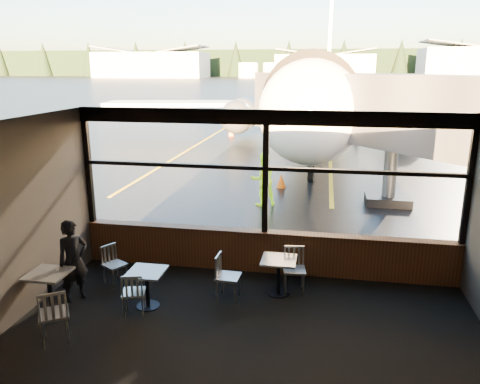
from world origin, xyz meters
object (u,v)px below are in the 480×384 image
(cafe_table_near, at_px, (279,277))
(chair_left_s, at_px, (54,314))
(chair_mid_w, at_px, (115,265))
(passenger, at_px, (73,261))
(jet_bridge, at_px, (405,137))
(cone_nose, at_px, (281,181))
(cafe_table_left, at_px, (50,292))
(ground_crew, at_px, (263,179))
(cone_wing, at_px, (231,132))
(airliner, at_px, (325,52))
(chair_near_n, at_px, (294,270))
(cafe_table_mid, at_px, (147,289))
(chair_mid_s, at_px, (134,293))
(chair_near_w, at_px, (228,277))

(cafe_table_near, bearing_deg, chair_left_s, -146.16)
(chair_mid_w, height_order, passenger, passenger)
(jet_bridge, xyz_separation_m, cone_nose, (-3.93, 1.92, -2.01))
(cafe_table_left, relative_size, ground_crew, 0.45)
(cone_wing, bearing_deg, airliner, -2.22)
(chair_near_n, bearing_deg, cafe_table_mid, 15.07)
(cafe_table_mid, distance_m, chair_mid_s, 0.32)
(jet_bridge, relative_size, cafe_table_mid, 14.34)
(chair_mid_s, distance_m, cone_wing, 22.59)
(chair_left_s, bearing_deg, cafe_table_near, 0.95)
(jet_bridge, distance_m, chair_near_n, 7.19)
(chair_near_n, xyz_separation_m, ground_crew, (-1.40, 5.89, 0.40))
(chair_mid_w, height_order, chair_left_s, chair_left_s)
(cafe_table_mid, xyz_separation_m, ground_crew, (1.23, 6.99, 0.49))
(ground_crew, bearing_deg, chair_mid_s, 53.45)
(chair_near_w, distance_m, ground_crew, 6.44)
(cafe_table_left, xyz_separation_m, chair_left_s, (0.61, -0.86, 0.10))
(cone_nose, bearing_deg, cone_wing, 109.11)
(chair_near_w, distance_m, chair_mid_s, 1.77)
(jet_bridge, distance_m, chair_mid_s, 9.75)
(airliner, bearing_deg, ground_crew, -95.10)
(airliner, distance_m, chair_mid_w, 22.01)
(passenger, distance_m, cone_wing, 22.15)
(cafe_table_near, height_order, chair_left_s, chair_left_s)
(cafe_table_near, height_order, ground_crew, ground_crew)
(jet_bridge, relative_size, chair_mid_s, 12.44)
(cafe_table_mid, height_order, chair_left_s, chair_left_s)
(airliner, relative_size, cone_wing, 62.54)
(jet_bridge, relative_size, chair_mid_w, 12.60)
(chair_near_w, xyz_separation_m, ground_crew, (-0.19, 6.43, 0.40))
(passenger, height_order, cone_nose, passenger)
(chair_near_w, distance_m, chair_near_n, 1.33)
(jet_bridge, height_order, cone_wing, jet_bridge)
(airliner, relative_size, cone_nose, 68.71)
(chair_near_w, height_order, ground_crew, ground_crew)
(chair_mid_s, bearing_deg, cafe_table_mid, 48.47)
(cone_wing, bearing_deg, cafe_table_near, -76.31)
(cafe_table_left, bearing_deg, chair_near_n, 20.12)
(cafe_table_near, bearing_deg, cafe_table_left, -160.52)
(chair_left_s, bearing_deg, cafe_table_left, 92.25)
(chair_mid_s, bearing_deg, cafe_table_near, 11.01)
(cafe_table_near, xyz_separation_m, chair_mid_s, (-2.48, -1.23, 0.05))
(airliner, bearing_deg, cafe_table_near, -90.24)
(cafe_table_left, bearing_deg, cafe_table_near, 19.48)
(chair_near_w, distance_m, passenger, 2.94)
(cone_nose, bearing_deg, chair_mid_w, -106.96)
(chair_near_w, bearing_deg, passenger, -76.91)
(cone_wing, bearing_deg, ground_crew, -75.02)
(airliner, bearing_deg, chair_near_w, -92.68)
(chair_mid_s, xyz_separation_m, passenger, (-1.32, 0.32, 0.38))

